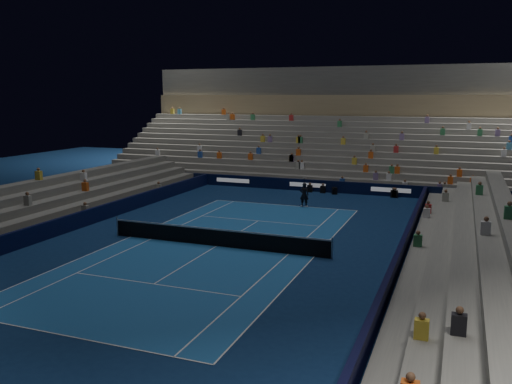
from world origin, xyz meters
name	(u,v)px	position (x,y,z in m)	size (l,w,h in m)	color
ground	(217,246)	(0.00, 0.00, 0.00)	(90.00, 90.00, 0.00)	#0C234C
court_surface	(217,246)	(0.00, 0.00, 0.01)	(10.97, 23.77, 0.01)	#1C569A
sponsor_barrier_far	(308,185)	(0.00, 18.50, 0.50)	(44.00, 0.25, 1.00)	black
sponsor_barrier_east	(400,256)	(9.70, 0.00, 0.50)	(0.25, 37.00, 1.00)	black
sponsor_barrier_west	(72,222)	(-9.70, 0.00, 0.50)	(0.25, 37.00, 1.00)	black
grandstand_main	(333,143)	(0.00, 27.90, 3.38)	(44.00, 15.20, 11.20)	slate
grandstand_east	(479,255)	(13.17, 0.00, 0.92)	(5.00, 37.00, 2.50)	slate
grandstand_west	(27,211)	(-13.17, 0.00, 0.92)	(5.00, 37.00, 2.50)	slate
tennis_net	(216,237)	(0.00, 0.00, 0.50)	(12.90, 0.10, 1.10)	#B2B2B7
tennis_player	(304,195)	(1.55, 11.86, 0.91)	(0.66, 0.43, 1.81)	black
broadcast_camera	(334,191)	(2.47, 17.84, 0.29)	(0.57, 0.93, 0.56)	black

